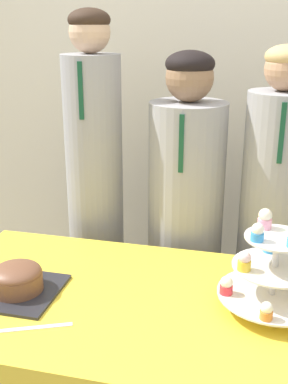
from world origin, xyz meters
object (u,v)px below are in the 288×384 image
Objects in this scene: round_cake at (17,280)px; student_1 at (185,240)px; student_0 at (96,211)px; student_2 at (270,244)px; cake_knife at (1,331)px; cupcake_stand at (275,267)px.

student_1 is (0.44, 0.65, -0.11)m from round_cake.
student_2 is (0.76, -0.00, -0.08)m from student_0.
student_1 is at bearing 0.00° from student_0.
round_cake is 0.18× the size of student_1.
student_1 is at bearing 180.00° from student_2.
cake_knife is (0.05, -0.20, -0.04)m from round_cake.
student_0 reaches higher than cake_knife.
student_1 reaches higher than round_cake.
cupcake_stand is 0.20× the size of student_0.
cake_knife is at bearing -157.03° from cupcake_stand.
student_0 is at bearing 86.55° from round_cake.
student_2 reaches higher than student_1.
round_cake is 0.16× the size of student_0.
student_2 is at bearing -0.00° from student_1.
student_2 reaches higher than cake_knife.
round_cake reaches higher than cake_knife.
round_cake is 0.94× the size of cake_knife.
cake_knife is 0.85× the size of cupcake_stand.
student_2 reaches higher than cupcake_stand.
student_0 is at bearing -180.00° from student_1.
cake_knife is 0.94m from student_1.
cupcake_stand reaches higher than round_cake.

